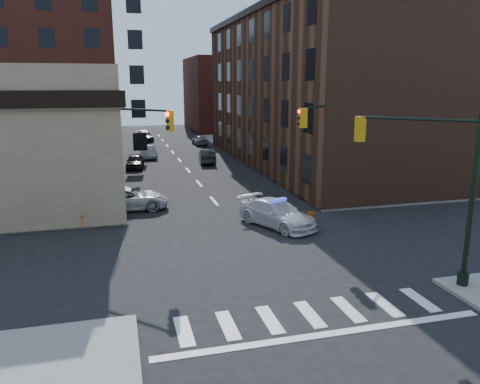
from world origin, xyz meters
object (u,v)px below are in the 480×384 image
parked_car_wfar (149,152)px  pedestrian_a (70,209)px  pickup (128,199)px  barricade_nw_a (80,208)px  barrel_road (311,220)px  parked_car_wnear (135,161)px  barrel_bank (157,203)px  pedestrian_b (62,198)px  parked_car_enear (207,156)px  police_car (277,214)px

parked_car_wfar → pedestrian_a: bearing=-108.1°
pickup → barricade_nw_a: size_ratio=3.89×
barrel_road → parked_car_wnear: bearing=112.0°
pickup → barrel_road: 11.91m
parked_car_wfar → barrel_bank: (-1.03, -21.43, -0.20)m
parked_car_wnear → pedestrian_b: bearing=-102.6°
pickup → parked_car_wfar: (2.80, 20.98, -0.07)m
pedestrian_a → barrel_bank: pedestrian_a is taller
parked_car_enear → barricade_nw_a: bearing=64.1°
pedestrian_a → pedestrian_b: bearing=126.7°
barrel_bank → barricade_nw_a: bearing=-169.6°
parked_car_enear → pickup: bearing=69.5°
parked_car_wfar → barricade_nw_a: size_ratio=2.95×
barrel_road → barrel_bank: (-8.10, 6.21, -0.00)m
police_car → barricade_nw_a: size_ratio=3.85×
police_car → pedestrian_b: 13.41m
parked_car_wnear → barricade_nw_a: size_ratio=3.01×
parked_car_wfar → barrel_bank: 21.46m
barrel_road → parked_car_wfar: bearing=104.3°
parked_car_enear → barrel_bank: 17.82m
barricade_nw_a → police_car: bearing=-36.4°
pedestrian_b → barrel_bank: pedestrian_b is taller
barrel_bank → parked_car_enear: bearing=68.5°
barrel_road → barrel_bank: bearing=142.5°
parked_car_enear → pedestrian_b: size_ratio=2.44×
barrel_road → barricade_nw_a: barricade_nw_a is taller
pedestrian_a → barrel_road: 13.68m
pickup → parked_car_enear: size_ratio=1.20×
parked_car_wnear → parked_car_wfar: size_ratio=1.02×
pickup → barrel_bank: bearing=-104.1°
police_car → pickup: 10.03m
parked_car_wnear → pedestrian_b: (-5.06, -15.15, 0.35)m
pickup → parked_car_enear: (8.30, 16.12, -0.01)m
police_car → pedestrian_a: bearing=140.2°
pedestrian_b → barrel_bank: (5.74, -0.35, -0.59)m
police_car → parked_car_wnear: bearing=83.5°
parked_car_wfar → pedestrian_b: 22.15m
parked_car_enear → parked_car_wnear: bearing=15.2°
pedestrian_b → barricade_nw_a: (1.08, -1.21, -0.39)m
police_car → barrel_road: bearing=-49.4°
parked_car_wfar → barrel_road: parked_car_wfar is taller
pickup → pedestrian_b: bearing=91.8°
pickup → parked_car_wfar: pickup is taller
parked_car_wnear → barrel_bank: size_ratio=4.48×
pedestrian_a → police_car: bearing=7.6°
police_car → pedestrian_b: pedestrian_b is taller
parked_car_wnear → pedestrian_a: size_ratio=2.26×
pedestrian_a → barricade_nw_a: (0.38, 1.56, -0.38)m
parked_car_enear → barrel_bank: bearing=75.3°
barrel_road → pedestrian_b: bearing=154.7°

